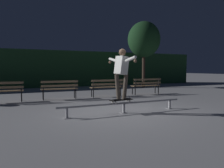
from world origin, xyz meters
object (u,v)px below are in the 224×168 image
grind_rail (124,105)px  park_bench_rightmost (146,84)px  tree_far_right (144,40)px  skateboarder (122,70)px  park_bench_leftmost (2,89)px  skateboard (121,100)px  park_bench_right_center (107,86)px  park_bench_left_center (60,87)px

grind_rail → park_bench_rightmost: 5.04m
grind_rail → tree_far_right: 9.83m
skateboarder → tree_far_right: bearing=53.5°
park_bench_leftmost → tree_far_right: size_ratio=0.34×
skateboard → park_bench_rightmost: (3.38, 3.80, 0.13)m
park_bench_right_center → park_bench_rightmost: bearing=0.0°
skateboarder → park_bench_rightmost: bearing=48.3°
skateboard → park_bench_right_center: 3.95m
park_bench_right_center → skateboard: bearing=-106.2°
grind_rail → park_bench_right_center: (1.02, 3.80, 0.28)m
park_bench_rightmost → skateboarder: bearing=-131.7°
skateboarder → park_bench_right_center: (1.10, 3.79, -0.81)m
skateboarder → park_bench_right_center: bearing=73.8°
skateboarder → park_bench_right_center: size_ratio=0.96×
park_bench_left_center → park_bench_rightmost: 4.56m
park_bench_leftmost → park_bench_left_center: (2.28, 0.00, 0.00)m
skateboarder → park_bench_rightmost: 5.15m
grind_rail → park_bench_rightmost: (3.30, 3.80, 0.28)m
skateboard → grind_rail: bearing=0.0°
park_bench_leftmost → park_bench_right_center: (4.56, 0.00, 0.00)m
skateboard → tree_far_right: 9.83m
park_bench_left_center → tree_far_right: (6.74, 3.71, 2.92)m
skateboard → park_bench_right_center: bearing=73.8°
park_bench_left_center → tree_far_right: tree_far_right is taller
skateboarder → tree_far_right: size_ratio=0.33×
skateboard → skateboarder: skateboarder is taller
grind_rail → park_bench_leftmost: bearing=133.0°
skateboard → park_bench_right_center: size_ratio=0.50×
park_bench_leftmost → skateboarder: bearing=-47.6°
park_bench_rightmost → grind_rail: bearing=-131.0°
park_bench_right_center → tree_far_right: 6.50m
skateboarder → tree_far_right: 9.58m
grind_rail → park_bench_left_center: park_bench_left_center is taller
park_bench_left_center → park_bench_right_center: 2.28m
park_bench_leftmost → park_bench_rightmost: same height
tree_far_right → skateboarder: bearing=-126.5°
grind_rail → park_bench_left_center: (-1.26, 3.80, 0.28)m
skateboarder → park_bench_rightmost: skateboarder is taller
park_bench_leftmost → tree_far_right: (9.02, 3.71, 2.92)m
grind_rail → skateboard: (-0.08, -0.00, 0.15)m
park_bench_leftmost → tree_far_right: tree_far_right is taller
grind_rail → skateboard: bearing=-180.0°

